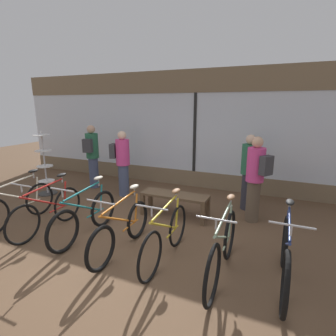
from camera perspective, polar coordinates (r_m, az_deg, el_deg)
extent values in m
plane|color=brown|center=(4.68, -8.30, -15.82)|extent=(24.00, 24.00, 0.00)
cube|color=#7A664C|center=(7.55, 5.65, -2.29)|extent=(12.00, 0.08, 0.45)
cube|color=silver|center=(7.30, 5.89, 7.57)|extent=(12.00, 0.04, 2.15)
cube|color=#7A664C|center=(7.29, 6.17, 18.38)|extent=(12.00, 0.08, 0.60)
cube|color=black|center=(7.28, 5.82, 7.55)|extent=(0.08, 0.02, 2.15)
torus|color=black|center=(6.21, -26.11, -6.05)|extent=(0.05, 0.69, 0.69)
cylinder|color=beige|center=(5.83, -30.46, -5.34)|extent=(0.03, 0.96, 0.51)
cylinder|color=beige|center=(6.12, -26.63, -4.04)|extent=(0.03, 0.11, 0.49)
cylinder|color=beige|center=(5.77, -30.55, -2.66)|extent=(0.03, 0.89, 0.10)
cylinder|color=beige|center=(6.08, -27.76, -6.66)|extent=(0.03, 0.46, 0.03)
cylinder|color=#B2B2B7|center=(6.02, -27.23, -1.32)|extent=(0.02, 0.02, 0.14)
ellipsoid|color=black|center=(6.00, -27.31, -0.58)|extent=(0.11, 0.22, 0.06)
torus|color=black|center=(5.67, -21.02, -7.36)|extent=(0.04, 0.69, 0.69)
torus|color=black|center=(5.07, -29.01, -10.72)|extent=(0.04, 0.69, 0.69)
cylinder|color=red|center=(5.25, -25.36, -6.68)|extent=(0.03, 0.94, 0.51)
cylinder|color=red|center=(5.57, -21.51, -5.18)|extent=(0.03, 0.11, 0.49)
cylinder|color=red|center=(5.19, -25.42, -3.73)|extent=(0.03, 0.86, 0.10)
cylinder|color=red|center=(5.53, -22.65, -8.07)|extent=(0.03, 0.45, 0.03)
cylinder|color=#B2B2B7|center=(5.46, -22.09, -2.21)|extent=(0.02, 0.02, 0.14)
ellipsoid|color=black|center=(5.44, -22.16, -1.40)|extent=(0.11, 0.22, 0.06)
cylinder|color=#B2B2B7|center=(4.91, -29.28, -3.95)|extent=(0.02, 0.02, 0.12)
cylinder|color=#ADADB2|center=(4.89, -29.36, -3.28)|extent=(0.46, 0.02, 0.02)
torus|color=black|center=(5.23, -13.94, -8.55)|extent=(0.06, 0.70, 0.70)
torus|color=black|center=(4.55, -21.88, -12.68)|extent=(0.06, 0.70, 0.70)
cylinder|color=#1E7A7F|center=(4.76, -18.13, -8.02)|extent=(0.03, 0.95, 0.51)
cylinder|color=#1E7A7F|center=(5.12, -14.37, -6.21)|extent=(0.03, 0.11, 0.49)
cylinder|color=#1E7A7F|center=(4.69, -18.14, -4.77)|extent=(0.03, 0.88, 0.10)
cylinder|color=#1E7A7F|center=(5.07, -15.53, -9.40)|extent=(0.03, 0.46, 0.03)
cylinder|color=#B2B2B7|center=(5.00, -14.86, -2.99)|extent=(0.02, 0.02, 0.14)
ellipsoid|color=#B2A893|center=(4.97, -14.91, -2.11)|extent=(0.11, 0.22, 0.06)
cylinder|color=#B2B2B7|center=(4.36, -22.03, -5.16)|extent=(0.02, 0.02, 0.12)
cylinder|color=#ADADB2|center=(4.34, -22.10, -4.41)|extent=(0.46, 0.02, 0.02)
torus|color=black|center=(4.70, -6.63, -11.11)|extent=(0.06, 0.66, 0.66)
torus|color=black|center=(3.95, -14.41, -16.59)|extent=(0.06, 0.66, 0.66)
cylinder|color=orange|center=(4.17, -10.58, -10.93)|extent=(0.03, 0.96, 0.51)
cylinder|color=orange|center=(4.57, -6.96, -8.57)|extent=(0.03, 0.11, 0.49)
cylinder|color=orange|center=(4.09, -10.51, -7.27)|extent=(0.03, 0.89, 0.10)
cylinder|color=orange|center=(4.52, -8.13, -12.21)|extent=(0.03, 0.46, 0.03)
cylinder|color=#B2B2B7|center=(4.43, -7.34, -5.03)|extent=(0.02, 0.02, 0.14)
ellipsoid|color=#B2A893|center=(4.41, -7.37, -4.04)|extent=(0.11, 0.22, 0.06)
cylinder|color=#B2B2B7|center=(3.73, -14.40, -8.05)|extent=(0.02, 0.02, 0.12)
cylinder|color=#ADADB2|center=(3.70, -14.45, -7.18)|extent=(0.46, 0.02, 0.02)
torus|color=black|center=(4.43, 2.13, -12.44)|extent=(0.04, 0.69, 0.69)
torus|color=black|center=(3.64, -3.88, -18.69)|extent=(0.04, 0.69, 0.69)
cylinder|color=gold|center=(3.88, -0.79, -12.44)|extent=(0.03, 0.92, 0.51)
cylinder|color=gold|center=(4.29, 1.96, -9.78)|extent=(0.03, 0.11, 0.49)
cylinder|color=gold|center=(3.79, -0.62, -8.52)|extent=(0.03, 0.85, 0.10)
cylinder|color=gold|center=(4.24, 1.00, -13.65)|extent=(0.03, 0.44, 0.03)
cylinder|color=#B2B2B7|center=(4.15, 1.79, -6.05)|extent=(0.02, 0.02, 0.14)
ellipsoid|color=brown|center=(4.12, 1.80, -5.00)|extent=(0.11, 0.22, 0.06)
cylinder|color=#B2B2B7|center=(3.40, -3.57, -9.49)|extent=(0.02, 0.02, 0.12)
cylinder|color=#ADADB2|center=(3.38, -3.59, -8.56)|extent=(0.46, 0.02, 0.02)
torus|color=black|center=(4.20, 13.25, -13.96)|extent=(0.05, 0.74, 0.74)
torus|color=black|center=(3.31, 9.65, -21.96)|extent=(0.05, 0.74, 0.74)
cylinder|color=gray|center=(3.59, 11.76, -14.53)|extent=(0.03, 0.98, 0.51)
cylinder|color=gray|center=(4.06, 13.33, -11.20)|extent=(0.03, 0.11, 0.49)
cylinder|color=gray|center=(3.50, 12.08, -10.33)|extent=(0.03, 0.91, 0.10)
cylinder|color=gray|center=(3.99, 12.60, -15.47)|extent=(0.03, 0.47, 0.03)
cylinder|color=#B2B2B7|center=(3.90, 13.48, -7.30)|extent=(0.02, 0.02, 0.14)
ellipsoid|color=brown|center=(3.87, 13.54, -6.19)|extent=(0.11, 0.22, 0.06)
cylinder|color=#B2B2B7|center=(3.06, 10.40, -11.97)|extent=(0.02, 0.02, 0.12)
cylinder|color=#ADADB2|center=(3.03, 10.44, -10.95)|extent=(0.46, 0.02, 0.02)
torus|color=black|center=(4.26, 24.13, -14.38)|extent=(0.06, 0.75, 0.75)
torus|color=black|center=(3.40, 24.13, -21.98)|extent=(0.06, 0.75, 0.75)
cylinder|color=navy|center=(3.67, 24.51, -14.84)|extent=(0.03, 0.93, 0.51)
cylinder|color=navy|center=(4.12, 24.46, -11.66)|extent=(0.03, 0.11, 0.49)
cylinder|color=navy|center=(3.58, 24.94, -10.73)|extent=(0.03, 0.86, 0.10)
cylinder|color=navy|center=(4.06, 24.13, -15.80)|extent=(0.03, 0.45, 0.03)
cylinder|color=#B2B2B7|center=(3.97, 24.91, -7.83)|extent=(0.02, 0.02, 0.14)
ellipsoid|color=black|center=(3.94, 25.02, -6.74)|extent=(0.11, 0.22, 0.06)
cylinder|color=#B2B2B7|center=(3.15, 25.23, -12.22)|extent=(0.02, 0.02, 0.12)
cylinder|color=#ADADB2|center=(3.13, 25.34, -11.22)|extent=(0.46, 0.02, 0.02)
cylinder|color=#333333|center=(7.63, -24.66, -5.00)|extent=(0.48, 0.48, 0.03)
cylinder|color=silver|center=(7.43, -25.28, 0.95)|extent=(0.04, 0.04, 1.65)
cylinder|color=white|center=(7.54, -24.92, -2.56)|extent=(0.40, 0.40, 0.02)
cylinder|color=white|center=(7.45, -25.22, 0.39)|extent=(0.40, 0.40, 0.02)
cylinder|color=white|center=(7.37, -25.53, 3.41)|extent=(0.40, 0.40, 0.02)
cylinder|color=white|center=(7.32, -25.85, 6.47)|extent=(0.40, 0.40, 0.02)
cube|color=brown|center=(5.43, 1.47, -5.90)|extent=(1.40, 0.44, 0.05)
cube|color=brown|center=(5.64, -5.53, -7.92)|extent=(0.08, 0.08, 0.45)
cube|color=brown|center=(5.17, 7.59, -10.04)|extent=(0.08, 0.08, 0.45)
cube|color=brown|center=(5.93, -3.84, -6.77)|extent=(0.08, 0.08, 0.45)
cube|color=brown|center=(5.49, 8.65, -8.62)|extent=(0.08, 0.08, 0.45)
cylinder|color=#424C6B|center=(6.81, -9.61, -2.63)|extent=(0.32, 0.32, 0.81)
cylinder|color=#D13D84|center=(6.64, -9.85, 3.39)|extent=(0.42, 0.42, 0.64)
sphere|color=beige|center=(6.58, -10.00, 7.03)|extent=(0.21, 0.21, 0.21)
cube|color=#38383D|center=(6.71, -11.83, 3.68)|extent=(0.20, 0.27, 0.36)
cylinder|color=#2D2D38|center=(6.10, 16.83, -4.91)|extent=(0.30, 0.30, 0.82)
cylinder|color=#286647|center=(5.92, 17.32, 1.83)|extent=(0.39, 0.39, 0.65)
sphere|color=beige|center=(5.85, 17.62, 5.94)|extent=(0.21, 0.21, 0.21)
cube|color=#38383D|center=(5.85, 19.59, 1.85)|extent=(0.18, 0.26, 0.36)
cylinder|color=brown|center=(5.52, 17.97, -6.89)|extent=(0.36, 0.36, 0.83)
cylinder|color=#D13D84|center=(5.31, 18.56, 0.68)|extent=(0.47, 0.47, 0.66)
sphere|color=tan|center=(5.24, 18.92, 5.34)|extent=(0.22, 0.22, 0.22)
cube|color=#38383D|center=(5.16, 20.60, 0.52)|extent=(0.25, 0.28, 0.36)
cylinder|color=#424C6B|center=(7.66, -15.83, -0.96)|extent=(0.31, 0.31, 0.85)
cylinder|color=#286647|center=(7.51, -16.21, 4.69)|extent=(0.40, 0.40, 0.68)
sphere|color=tan|center=(7.46, -16.43, 8.09)|extent=(0.22, 0.22, 0.22)
cube|color=#38383D|center=(7.30, -17.11, 4.65)|extent=(0.26, 0.18, 0.36)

